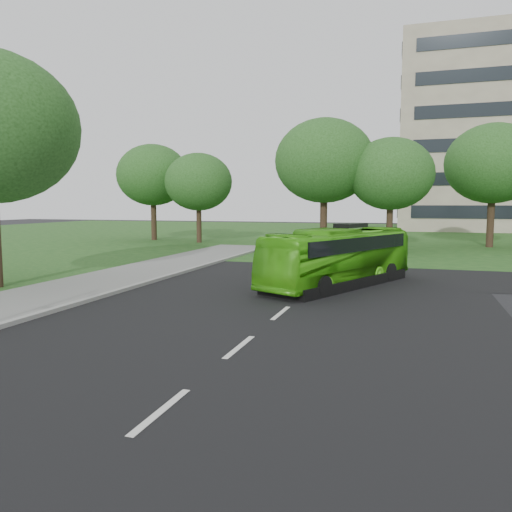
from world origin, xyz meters
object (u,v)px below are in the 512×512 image
(tree_park_c, at_px, (391,174))
(tree_park_b, at_px, (324,161))
(tree_park_d, at_px, (493,164))
(bus, at_px, (339,257))
(tree_park_a, at_px, (199,182))
(tree_park_f, at_px, (153,175))

(tree_park_c, bearing_deg, tree_park_b, 176.45)
(tree_park_b, xyz_separation_m, tree_park_d, (12.71, 4.65, -0.16))
(tree_park_b, height_order, bus, tree_park_b)
(tree_park_b, distance_m, tree_park_c, 5.21)
(tree_park_a, distance_m, tree_park_d, 24.52)
(tree_park_a, height_order, tree_park_c, tree_park_c)
(tree_park_c, height_order, bus, tree_park_c)
(tree_park_f, bearing_deg, bus, -45.94)
(tree_park_c, xyz_separation_m, bus, (-1.24, -17.69, -4.48))
(tree_park_d, xyz_separation_m, tree_park_f, (-29.86, -0.97, -0.45))
(tree_park_d, bearing_deg, tree_park_a, -173.67)
(tree_park_a, bearing_deg, tree_park_d, 6.33)
(tree_park_d, distance_m, tree_park_f, 29.88)
(bus, bearing_deg, tree_park_c, 110.44)
(tree_park_a, relative_size, tree_park_c, 0.95)
(tree_park_b, bearing_deg, tree_park_f, 167.89)
(bus, bearing_deg, tree_park_d, 93.07)
(tree_park_f, bearing_deg, tree_park_b, -12.11)
(tree_park_b, height_order, tree_park_c, tree_park_b)
(tree_park_a, relative_size, bus, 0.90)
(tree_park_d, height_order, bus, tree_park_d)
(tree_park_c, bearing_deg, tree_park_d, 33.08)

